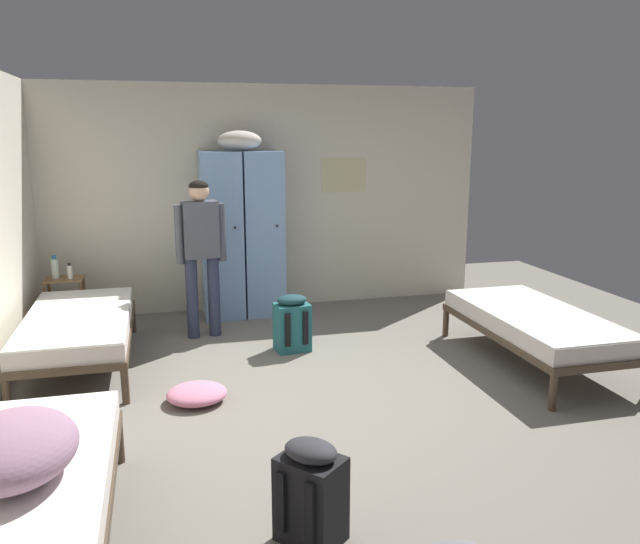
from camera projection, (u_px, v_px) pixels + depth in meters
The scene contains 14 objects.
ground_plane at pixel (329, 395), 5.05m from camera, with size 8.81×8.81×0.00m, color slate.
room_backdrop at pixel (150, 218), 5.72m from camera, with size 5.18×5.57×2.59m.
locker_bank at pixel (242, 231), 7.09m from camera, with size 0.90×0.55×2.07m.
shelf_unit at pixel (66, 299), 6.61m from camera, with size 0.38×0.30×0.57m.
bed_left_front at pixel (12, 496), 2.98m from camera, with size 0.90×1.90×0.49m.
bed_left_rear at pixel (78, 326), 5.58m from camera, with size 0.90×1.90×0.49m.
bed_right at pixel (535, 323), 5.66m from camera, with size 0.90×1.90×0.49m.
bedding_heap at pixel (13, 448), 2.91m from camera, with size 0.58×0.71×0.28m.
person_traveler at pixel (201, 244), 6.30m from camera, with size 0.50×0.24×1.59m.
water_bottle at pixel (55, 268), 6.54m from camera, with size 0.07×0.07×0.24m.
lotion_bottle at pixel (70, 272), 6.53m from camera, with size 0.05×0.05×0.17m.
backpack_black at pixel (312, 493), 3.22m from camera, with size 0.42×0.41×0.55m.
backpack_teal at pixel (292, 324), 6.04m from camera, with size 0.34×0.36×0.55m.
clothes_pile_pink at pixel (197, 394), 4.91m from camera, with size 0.47×0.44×0.13m.
Camera 1 is at (-1.24, -4.55, 2.06)m, focal length 35.47 mm.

